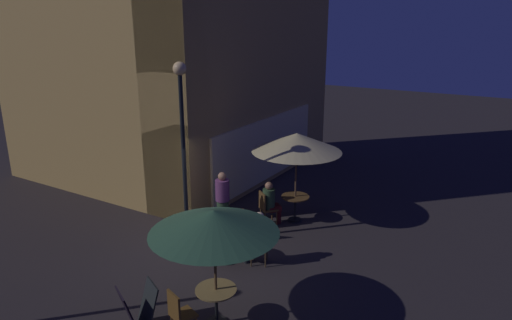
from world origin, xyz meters
name	(u,v)px	position (x,y,z in m)	size (l,w,h in m)	color
ground_plane	(194,255)	(0.00, 0.00, 0.00)	(60.00, 60.00, 0.00)	#2A2425
cafe_building	(180,34)	(3.97, 3.48, 4.99)	(8.97, 8.47, 10.00)	tan
street_lamp_near_corner	(182,125)	(0.42, 0.52, 3.06)	(0.31, 0.31, 4.53)	black
menu_sandwich_board	(138,309)	(-2.70, -0.91, 0.45)	(0.82, 0.78, 0.86)	black
cafe_table_0	(216,298)	(-1.81, -2.00, 0.54)	(0.76, 0.76, 0.73)	black
cafe_table_1	(295,202)	(3.03, -1.20, 0.56)	(0.78, 0.78, 0.74)	black
cafe_table_2	(228,241)	(0.19, -0.88, 0.53)	(0.75, 0.75, 0.72)	black
patio_umbrella_0	(214,222)	(-1.81, -2.00, 2.06)	(2.31, 2.31, 2.28)	black
patio_umbrella_1	(297,143)	(3.03, -1.20, 2.28)	(2.43, 2.43, 2.54)	black
cafe_chair_0	(179,312)	(-2.54, -1.73, 0.59)	(0.50, 0.50, 0.98)	brown
cafe_chair_1	(265,206)	(2.34, -0.64, 0.58)	(0.59, 0.59, 0.97)	brown
cafe_chair_2	(263,242)	(0.52, -1.63, 0.55)	(0.54, 0.54, 0.92)	brown
cafe_chair_3	(236,224)	(1.00, -0.56, 0.56)	(0.50, 0.50, 0.93)	brown
patron_seated_0	(271,201)	(2.46, -0.74, 0.71)	(0.52, 0.50, 1.26)	#4B1416
patron_seated_1	(257,235)	(0.47, -1.50, 0.72)	(0.45, 0.53, 1.28)	black
patron_standing_2	(223,202)	(1.44, 0.14, 0.83)	(0.37, 0.37, 1.66)	#2C432B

